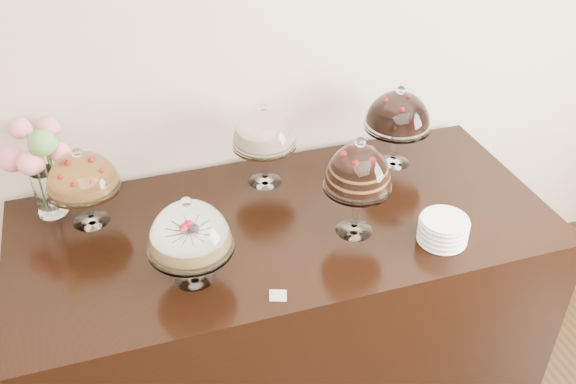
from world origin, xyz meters
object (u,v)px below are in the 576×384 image
object	(u,v)px
cake_stand_dark_choco	(398,113)
display_counter	(285,301)
cake_stand_fruit_tart	(82,176)
flower_vase	(38,162)
cake_stand_sugar_sponge	(189,231)
cake_stand_choco_layer	(358,171)
cake_stand_cheesecake	(264,132)
plate_stack	(443,230)

from	to	relation	value
cake_stand_dark_choco	display_counter	bearing A→B (deg)	-155.78
cake_stand_fruit_tart	flower_vase	bearing A→B (deg)	143.54
flower_vase	cake_stand_fruit_tart	bearing A→B (deg)	-36.46
cake_stand_fruit_tart	cake_stand_sugar_sponge	bearing A→B (deg)	-54.25
display_counter	cake_stand_fruit_tart	size ratio (longest dim) A/B	6.34
cake_stand_sugar_sponge	cake_stand_choco_layer	size ratio (longest dim) A/B	0.84
cake_stand_sugar_sponge	cake_stand_choco_layer	bearing A→B (deg)	6.99
cake_stand_cheesecake	flower_vase	bearing A→B (deg)	176.68
cake_stand_sugar_sponge	flower_vase	world-z (taller)	flower_vase
cake_stand_cheesecake	flower_vase	distance (m)	0.92
display_counter	plate_stack	xyz separation A→B (m)	(0.55, -0.31, 0.50)
display_counter	cake_stand_cheesecake	bearing A→B (deg)	88.78
cake_stand_sugar_sponge	cake_stand_cheesecake	xyz separation A→B (m)	(0.42, 0.53, 0.03)
flower_vase	cake_stand_dark_choco	bearing A→B (deg)	-3.09
cake_stand_choco_layer	flower_vase	bearing A→B (deg)	156.54
cake_stand_fruit_tart	flower_vase	size ratio (longest dim) A/B	0.84
cake_stand_sugar_sponge	cake_stand_choco_layer	xyz separation A→B (m)	(0.66, 0.08, 0.07)
cake_stand_choco_layer	cake_stand_fruit_tart	size ratio (longest dim) A/B	1.24
cake_stand_cheesecake	plate_stack	world-z (taller)	cake_stand_cheesecake
flower_vase	display_counter	bearing A→B (deg)	-21.70
cake_stand_choco_layer	flower_vase	distance (m)	1.26
display_counter	flower_vase	size ratio (longest dim) A/B	5.32
cake_stand_cheesecake	cake_stand_fruit_tart	distance (m)	0.76
cake_stand_sugar_sponge	cake_stand_choco_layer	distance (m)	0.67
display_counter	cake_stand_sugar_sponge	bearing A→B (deg)	-151.81
plate_stack	display_counter	bearing A→B (deg)	150.97
cake_stand_cheesecake	plate_stack	size ratio (longest dim) A/B	2.03
cake_stand_choco_layer	cake_stand_fruit_tart	bearing A→B (deg)	158.90
display_counter	cake_stand_choco_layer	size ratio (longest dim) A/B	5.12
flower_vase	plate_stack	size ratio (longest dim) A/B	2.18
cake_stand_sugar_sponge	plate_stack	world-z (taller)	cake_stand_sugar_sponge
cake_stand_cheesecake	cake_stand_choco_layer	bearing A→B (deg)	-61.65
cake_stand_cheesecake	cake_stand_dark_choco	xyz separation A→B (m)	(0.61, -0.03, 0.00)
display_counter	plate_stack	bearing A→B (deg)	-29.03
cake_stand_dark_choco	cake_stand_fruit_tart	distance (m)	1.37
cake_stand_dark_choco	plate_stack	bearing A→B (deg)	-96.72
cake_stand_sugar_sponge	cake_stand_cheesecake	distance (m)	0.68
display_counter	cake_stand_sugar_sponge	size ratio (longest dim) A/B	6.10
cake_stand_cheesecake	cake_stand_fruit_tart	xyz separation A→B (m)	(-0.76, -0.06, -0.03)
flower_vase	cake_stand_cheesecake	bearing A→B (deg)	-3.32
cake_stand_fruit_tart	cake_stand_dark_choco	bearing A→B (deg)	1.43
cake_stand_cheesecake	cake_stand_dark_choco	bearing A→B (deg)	-2.73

